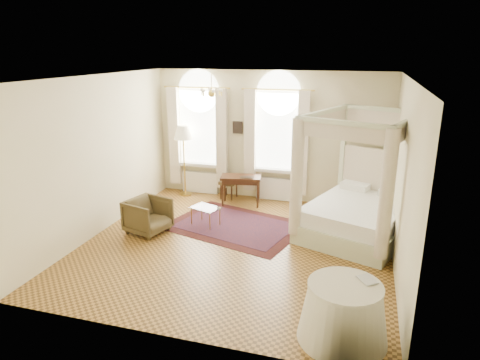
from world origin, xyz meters
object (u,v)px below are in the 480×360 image
object	(u,v)px
canopy_bed	(358,210)
writing_desk	(241,180)
nightstand	(376,204)
stool	(229,183)
floor_lamp	(183,136)
coffee_table	(205,209)
side_table	(343,312)
armchair	(148,216)

from	to	relation	value
canopy_bed	writing_desk	xyz separation A→B (m)	(-2.87, 1.16, 0.05)
nightstand	writing_desk	size ratio (longest dim) A/B	0.50
stool	floor_lamp	world-z (taller)	floor_lamp
nightstand	floor_lamp	xyz separation A→B (m)	(-4.93, 0.10, 1.35)
coffee_table	side_table	world-z (taller)	side_table
nightstand	stool	world-z (taller)	nightstand
canopy_bed	stool	distance (m)	3.66
nightstand	floor_lamp	bearing A→B (deg)	178.80
canopy_bed	writing_desk	distance (m)	3.10
canopy_bed	floor_lamp	size ratio (longest dim) A/B	1.53
nightstand	armchair	bearing A→B (deg)	-152.70
armchair	nightstand	bearing A→B (deg)	-47.67
writing_desk	side_table	bearing A→B (deg)	-59.14
nightstand	side_table	xyz separation A→B (m)	(-0.48, -4.89, 0.14)
armchair	coffee_table	xyz separation A→B (m)	(1.04, 0.71, 0.01)
writing_desk	stool	world-z (taller)	writing_desk
canopy_bed	writing_desk	bearing A→B (deg)	158.03
stool	side_table	size ratio (longest dim) A/B	0.40
stool	side_table	xyz separation A→B (m)	(3.24, -5.07, 0.01)
stool	coffee_table	size ratio (longest dim) A/B	0.66
floor_lamp	armchair	bearing A→B (deg)	-84.67
coffee_table	floor_lamp	distance (m)	2.54
armchair	floor_lamp	size ratio (longest dim) A/B	0.43
canopy_bed	armchair	size ratio (longest dim) A/B	3.53
writing_desk	nightstand	bearing A→B (deg)	3.63
armchair	coffee_table	bearing A→B (deg)	-40.57
canopy_bed	side_table	xyz separation A→B (m)	(-0.08, -3.52, -0.18)
armchair	floor_lamp	world-z (taller)	floor_lamp
canopy_bed	side_table	bearing A→B (deg)	-91.24
canopy_bed	nightstand	distance (m)	1.46
stool	floor_lamp	xyz separation A→B (m)	(-1.22, -0.07, 1.21)
floor_lamp	stool	bearing A→B (deg)	3.49
nightstand	side_table	distance (m)	4.91
nightstand	armchair	xyz separation A→B (m)	(-4.70, -2.42, 0.10)
side_table	nightstand	bearing A→B (deg)	84.44
coffee_table	stool	bearing A→B (deg)	91.89
side_table	stool	bearing A→B (deg)	122.62
armchair	writing_desk	bearing A→B (deg)	-17.71
coffee_table	floor_lamp	bearing A→B (deg)	125.17
nightstand	coffee_table	bearing A→B (deg)	-154.92
coffee_table	floor_lamp	xyz separation A→B (m)	(-1.28, 1.81, 1.24)
nightstand	writing_desk	bearing A→B (deg)	-176.37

